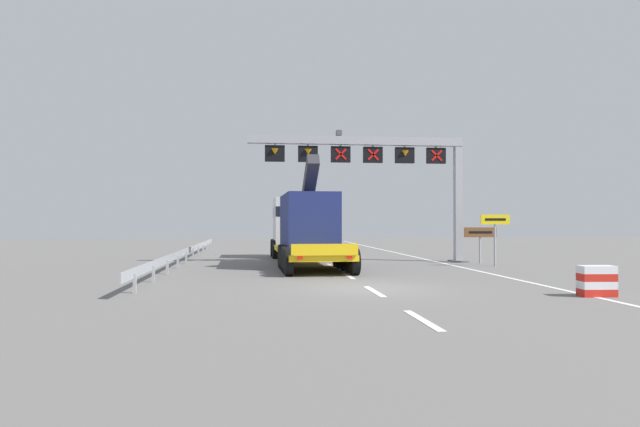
% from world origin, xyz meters
% --- Properties ---
extents(ground, '(112.00, 112.00, 0.00)m').
position_xyz_m(ground, '(0.00, 0.00, 0.00)').
color(ground, slate).
extents(lane_markings, '(0.20, 53.07, 0.01)m').
position_xyz_m(lane_markings, '(0.11, 19.24, 0.01)').
color(lane_markings, silver).
rests_on(lane_markings, ground).
extents(edge_line_right, '(0.20, 63.00, 0.01)m').
position_xyz_m(edge_line_right, '(6.20, 12.00, 0.01)').
color(edge_line_right, silver).
rests_on(edge_line_right, ground).
extents(overhead_lane_gantry, '(11.94, 0.90, 7.10)m').
position_xyz_m(overhead_lane_gantry, '(3.08, 11.21, 5.55)').
color(overhead_lane_gantry, '#9EA0A5').
rests_on(overhead_lane_gantry, ground).
extents(heavy_haul_truck_yellow, '(3.30, 14.11, 5.30)m').
position_xyz_m(heavy_haul_truck_yellow, '(-1.10, 11.68, 1.99)').
color(heavy_haul_truck_yellow, yellow).
rests_on(heavy_haul_truck_yellow, ground).
extents(exit_sign_yellow, '(1.47, 0.15, 2.54)m').
position_xyz_m(exit_sign_yellow, '(8.11, 8.01, 1.92)').
color(exit_sign_yellow, '#9EA0A5').
rests_on(exit_sign_yellow, ground).
extents(tourist_info_sign_brown, '(1.76, 0.15, 1.89)m').
position_xyz_m(tourist_info_sign_brown, '(8.15, 9.94, 1.46)').
color(tourist_info_sign_brown, '#9EA0A5').
rests_on(tourist_info_sign_brown, ground).
extents(crash_barrier_striped, '(1.03, 0.56, 0.90)m').
position_xyz_m(crash_barrier_striped, '(6.36, -2.78, 0.45)').
color(crash_barrier_striped, red).
rests_on(crash_barrier_striped, ground).
extents(guardrail_left, '(0.13, 30.69, 0.76)m').
position_xyz_m(guardrail_left, '(-7.33, 13.35, 0.56)').
color(guardrail_left, '#999EA3').
rests_on(guardrail_left, ground).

